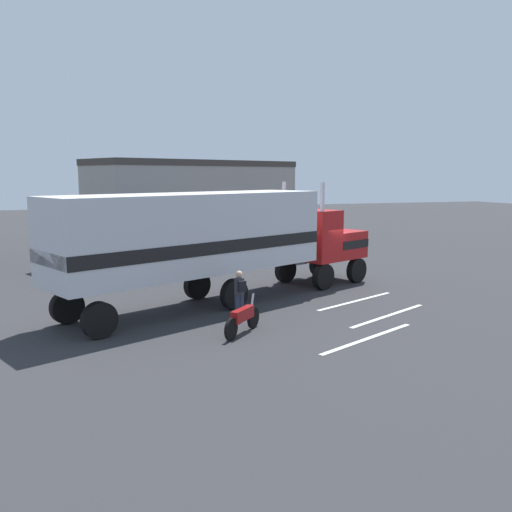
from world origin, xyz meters
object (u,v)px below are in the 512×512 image
object	(u,v)px
parked_bus	(153,224)
motorcycle	(243,318)
semi_truck	(217,237)
person_bystander	(240,292)

from	to	relation	value
parked_bus	motorcycle	size ratio (longest dim) A/B	7.09
parked_bus	motorcycle	distance (m)	15.48
semi_truck	motorcycle	world-z (taller)	semi_truck
semi_truck	person_bystander	xyz separation A→B (m)	(0.15, -2.38, -1.63)
person_bystander	motorcycle	distance (m)	1.85
person_bystander	motorcycle	xyz separation A→B (m)	(-0.43, -1.75, -0.41)
parked_bus	person_bystander	bearing A→B (deg)	-86.15
semi_truck	person_bystander	distance (m)	2.89
motorcycle	person_bystander	bearing A→B (deg)	76.14
semi_truck	motorcycle	bearing A→B (deg)	-93.86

